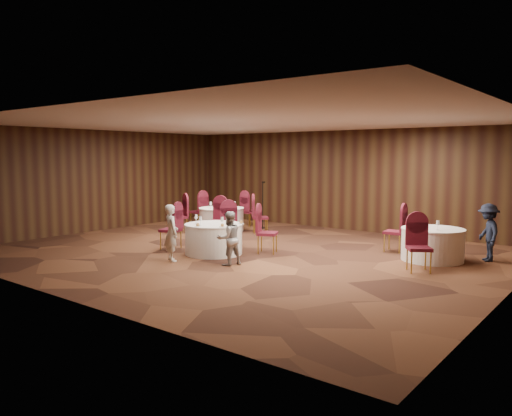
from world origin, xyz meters
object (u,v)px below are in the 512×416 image
Objects in this scene: woman_b at (229,238)px; man_c at (488,232)px; mic_stand at (263,215)px; table_main at (214,239)px; table_right at (433,244)px; woman_a at (171,233)px; table_left at (222,219)px.

man_c is (4.34, 3.95, 0.06)m from woman_b.
man_c is at bearing -7.84° from mic_stand.
table_main is 4.55m from mic_stand.
table_right is 5.96m from woman_a.
woman_b is at bearing -46.22° from table_left.
woman_a is at bearing -62.12° from table_left.
mic_stand is at bearing -131.72° from woman_b.
table_left is 1.09× the size of man_c.
table_left is at bearing -119.27° from man_c.
table_right is 6.40m from mic_stand.
mic_stand reaches higher than table_left.
table_main is 6.35m from man_c.
table_main and table_left have the same top height.
man_c is at bearing -115.10° from woman_a.
table_right is at bearing 29.46° from table_main.
woman_b is 5.87m from man_c.
woman_a reaches higher than woman_b.
mic_stand is at bearing -47.48° from woman_a.
table_right is (6.83, -0.40, 0.00)m from table_left.
table_left is 1.10× the size of woman_a.
woman_b is (-3.34, -3.24, 0.22)m from table_right.
man_c reaches higher than woman_b.
man_c is at bearing 2.27° from table_left.
table_left and table_right have the same top height.
man_c is (1.00, 0.71, 0.28)m from table_right.
table_main is 1.08× the size of man_c.
mic_stand is (-1.71, 4.22, 0.07)m from table_main.
woman_a is 1.40m from woman_b.
man_c is at bearing 35.42° from table_right.
table_right is 1.08× the size of woman_a.
table_main is 1.35m from woman_b.
table_right is at bearing -15.41° from mic_stand.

